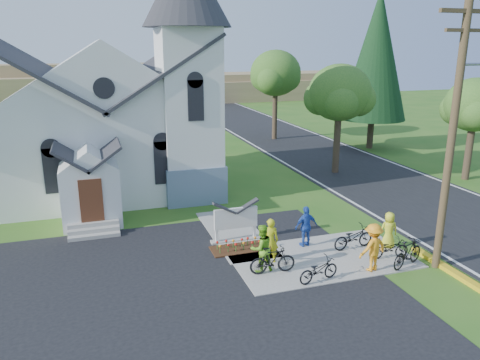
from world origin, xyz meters
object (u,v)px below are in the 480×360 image
object	(u,v)px
utility_pole	(455,126)
cyclist_2	(306,226)
cyclist_0	(270,240)
cyclist_4	(389,230)
church_sign	(236,219)
bike_0	(319,270)
cyclist_3	(373,247)
bike_1	(273,260)
bike_4	(389,248)
cyclist_1	(261,248)
bike_3	(408,253)
bike_2	(353,237)

from	to	relation	value
utility_pole	cyclist_2	distance (m)	6.81
cyclist_0	cyclist_4	bearing A→B (deg)	-163.55
church_sign	bike_0	distance (m)	4.74
cyclist_3	cyclist_2	bearing A→B (deg)	-74.57
cyclist_0	bike_1	distance (m)	1.03
bike_0	bike_4	bearing A→B (deg)	-87.84
cyclist_1	bike_1	distance (m)	0.59
bike_1	utility_pole	bearing A→B (deg)	-97.61
cyclist_1	cyclist_4	xyz separation A→B (m)	(5.74, 0.37, -0.15)
utility_pole	cyclist_2	world-z (taller)	utility_pole
bike_0	bike_3	bearing A→B (deg)	-101.12
cyclist_0	cyclist_1	xyz separation A→B (m)	(-0.59, -0.62, 0.02)
church_sign	bike_4	bearing A→B (deg)	-34.54
utility_pole	cyclist_0	xyz separation A→B (m)	(-5.94, 2.29, -4.47)
cyclist_1	bike_2	size ratio (longest dim) A/B	0.99
utility_pole	bike_4	bearing A→B (deg)	140.61
utility_pole	cyclist_4	xyz separation A→B (m)	(-0.80, 2.03, -4.59)
cyclist_4	bike_4	bearing A→B (deg)	70.34
bike_1	bike_0	bearing A→B (deg)	-123.83
church_sign	bike_1	bearing A→B (deg)	-83.91
church_sign	cyclist_4	xyz separation A→B (m)	(5.76, -2.67, -0.21)
church_sign	cyclist_3	size ratio (longest dim) A/B	1.20
bike_0	bike_3	world-z (taller)	bike_3
church_sign	cyclist_3	bearing A→B (deg)	-46.88
church_sign	cyclist_4	bearing A→B (deg)	-24.82
bike_3	bike_4	world-z (taller)	bike_3
bike_4	cyclist_3	bearing A→B (deg)	126.23
bike_0	bike_3	xyz separation A→B (m)	(3.72, 0.00, 0.11)
utility_pole	bike_2	distance (m)	5.86
cyclist_3	bike_0	bearing A→B (deg)	-7.12
bike_2	cyclist_4	world-z (taller)	cyclist_4
bike_1	cyclist_4	size ratio (longest dim) A/B	1.13
cyclist_3	cyclist_0	bearing A→B (deg)	-39.74
utility_pole	bike_1	world-z (taller)	utility_pole
bike_1	cyclist_0	bearing A→B (deg)	-11.16
utility_pole	cyclist_4	size ratio (longest dim) A/B	6.54
cyclist_0	cyclist_2	xyz separation A→B (m)	(1.97, 0.94, -0.02)
bike_0	cyclist_1	xyz separation A→B (m)	(-1.66, 1.36, 0.48)
church_sign	cyclist_0	distance (m)	2.49
bike_1	bike_4	distance (m)	4.84
cyclist_0	bike_4	size ratio (longest dim) A/B	1.12
church_sign	cyclist_4	size ratio (longest dim) A/B	1.44
church_sign	cyclist_2	size ratio (longest dim) A/B	1.27
bike_1	bike_4	xyz separation A→B (m)	(4.83, -0.23, -0.10)
bike_1	bike_4	world-z (taller)	bike_1
cyclist_2	bike_2	world-z (taller)	cyclist_2
cyclist_1	bike_4	size ratio (longest dim) A/B	1.15
bike_0	bike_4	world-z (taller)	bike_0
cyclist_0	cyclist_3	distance (m)	3.81
church_sign	cyclist_1	distance (m)	3.04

